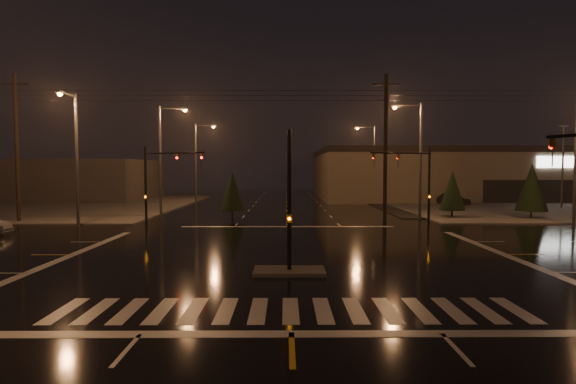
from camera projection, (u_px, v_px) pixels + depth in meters
name	position (u px, v px, depth m)	size (l,w,h in m)	color
ground	(289.00, 255.00, 22.87)	(140.00, 140.00, 0.00)	black
sidewalk_ne	(541.00, 205.00, 52.98)	(36.00, 36.00, 0.12)	#47443F
sidewalk_nw	(32.00, 205.00, 52.66)	(36.00, 36.00, 0.12)	#47443F
median_island	(289.00, 271.00, 18.87)	(3.00, 1.60, 0.15)	#47443F
crosswalk	(291.00, 310.00, 13.88)	(15.00, 2.60, 0.01)	beige
stop_bar_near	(291.00, 334.00, 11.88)	(16.00, 0.50, 0.01)	beige
stop_bar_far	(288.00, 227.00, 33.85)	(16.00, 0.50, 0.01)	beige
retail_building	(515.00, 172.00, 68.78)	(60.20, 28.30, 7.20)	#746453
commercial_block	(43.00, 180.00, 64.47)	(30.00, 18.00, 5.60)	#3C3735
signal_mast_median	(289.00, 183.00, 19.60)	(0.25, 4.59, 6.00)	black
signal_mast_ne	(417.00, 177.00, 32.84)	(4.84, 1.86, 6.00)	black
signal_mast_nw	(158.00, 177.00, 32.74)	(4.84, 1.86, 6.00)	black
streetlight_1	(163.00, 153.00, 40.48)	(2.77, 0.32, 10.00)	#38383A
streetlight_2	(198.00, 157.00, 56.45)	(2.77, 0.32, 10.00)	#38383A
streetlight_3	(417.00, 152.00, 38.60)	(2.77, 0.32, 10.00)	#38383A
streetlight_4	(372.00, 158.00, 58.57)	(2.77, 0.32, 10.00)	#38383A
streetlight_5	(75.00, 150.00, 33.65)	(0.32, 2.77, 10.00)	#38383A
utility_pole_0	(17.00, 147.00, 36.41)	(2.20, 0.32, 12.00)	black
utility_pole_1	(385.00, 147.00, 36.57)	(2.20, 0.32, 12.00)	black
conifer_0	(452.00, 190.00, 39.77)	(2.24, 2.24, 4.19)	black
conifer_1	(532.00, 187.00, 39.03)	(2.67, 2.67, 4.87)	black
conifer_3	(232.00, 191.00, 39.58)	(2.20, 2.20, 4.14)	black
car_parked	(452.00, 199.00, 53.66)	(1.83, 4.55, 1.55)	black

